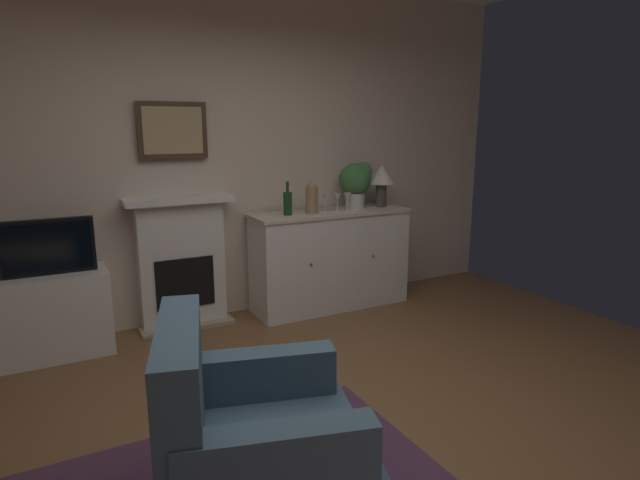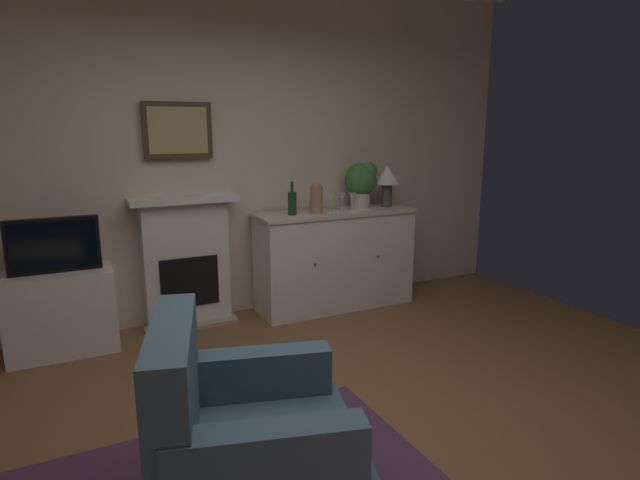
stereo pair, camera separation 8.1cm
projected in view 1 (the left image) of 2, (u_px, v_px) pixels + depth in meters
ground_plane at (360, 454)px, 2.78m from camera, size 5.90×4.69×0.10m
wall_rear at (217, 151)px, 4.45m from camera, size 5.90×0.06×2.90m
fireplace_unit at (182, 262)px, 4.36m from camera, size 0.87×0.30×1.10m
framed_picture at (173, 130)px, 4.17m from camera, size 0.55×0.04×0.45m
sideboard_cabinet at (330, 259)px, 4.84m from camera, size 1.48×0.49×0.91m
table_lamp at (382, 177)px, 4.93m from camera, size 0.26×0.26×0.40m
wine_bottle at (288, 203)px, 4.50m from camera, size 0.08×0.08×0.29m
wine_glass_left at (326, 199)px, 4.64m from camera, size 0.07×0.07×0.16m
wine_glass_center at (337, 198)px, 4.68m from camera, size 0.07×0.07×0.16m
wine_glass_right at (347, 197)px, 4.74m from camera, size 0.07×0.07×0.16m
vase_decorative at (312, 198)px, 4.57m from camera, size 0.11×0.11×0.28m
tv_cabinet at (55, 314)px, 3.82m from camera, size 0.75×0.42×0.62m
tv_set at (48, 247)px, 3.69m from camera, size 0.62×0.07×0.40m
potted_plant_small at (356, 181)px, 4.86m from camera, size 0.30×0.30×0.43m
armchair at (251, 444)px, 2.14m from camera, size 0.98×0.95×0.92m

